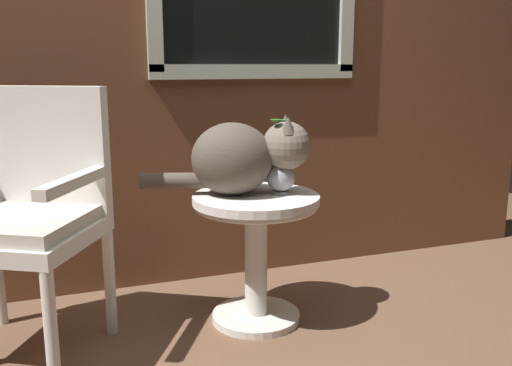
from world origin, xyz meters
name	(u,v)px	position (x,y,z in m)	size (l,w,h in m)	color
ground_plane	(251,353)	(0.00, 0.00, 0.00)	(6.00, 6.00, 0.00)	brown
back_wall	(194,15)	(0.01, 0.83, 1.31)	(4.00, 0.07, 2.60)	brown
wicker_side_table	(256,232)	(0.12, 0.26, 0.39)	(0.52, 0.52, 0.55)	silver
wicker_chair	(24,205)	(-0.77, 0.34, 0.56)	(0.71, 0.70, 1.00)	silver
cat	(242,156)	(0.07, 0.30, 0.71)	(0.68, 0.38, 0.32)	brown
pewter_vase_with_ivy	(281,172)	(0.22, 0.25, 0.64)	(0.12, 0.12, 0.31)	#99999E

